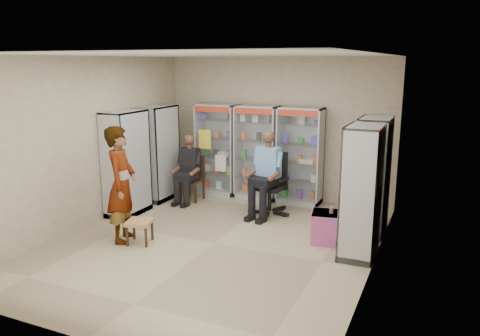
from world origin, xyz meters
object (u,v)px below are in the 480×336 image
at_px(cabinet_back_left, 217,149).
at_px(cabinet_back_mid, 257,153).
at_px(cabinet_right_far, 373,176).
at_px(cabinet_right_near, 361,192).
at_px(cabinet_left_far, 159,153).
at_px(office_chair, 270,184).
at_px(seated_shopkeeper, 269,176).
at_px(woven_stool_b, 140,232).
at_px(standing_man, 121,184).
at_px(wooden_chair, 192,179).
at_px(cabinet_left_near, 126,163).
at_px(cabinet_back_right, 300,156).
at_px(woven_stool_a, 352,216).
at_px(pink_trunk, 328,227).

bearing_deg(cabinet_back_left, cabinet_back_mid, 0.00).
relative_size(cabinet_right_far, cabinet_right_near, 1.00).
distance_m(cabinet_back_mid, cabinet_left_far, 2.10).
height_order(office_chair, seated_shopkeeper, seated_shopkeeper).
bearing_deg(woven_stool_b, standing_man, 177.60).
bearing_deg(standing_man, seated_shopkeeper, -59.21).
bearing_deg(cabinet_right_near, wooden_chair, 68.36).
bearing_deg(cabinet_left_near, wooden_chair, 152.39).
bearing_deg(cabinet_right_far, cabinet_back_mid, 66.35).
height_order(cabinet_right_near, seated_shopkeeper, cabinet_right_near).
xyz_separation_m(cabinet_back_right, standing_man, (-2.04, -3.20, -0.05)).
distance_m(cabinet_back_left, cabinet_left_far, 1.32).
distance_m(cabinet_right_near, wooden_chair, 4.10).
height_order(cabinet_right_near, wooden_chair, cabinet_right_near).
height_order(office_chair, woven_stool_b, office_chair).
distance_m(office_chair, woven_stool_b, 2.71).
xyz_separation_m(office_chair, woven_stool_a, (1.61, -0.07, -0.42)).
xyz_separation_m(cabinet_back_mid, woven_stool_b, (-0.76, -3.22, -0.80)).
bearing_deg(office_chair, cabinet_back_mid, 133.50).
bearing_deg(office_chair, cabinet_back_right, 81.14).
height_order(cabinet_left_near, office_chair, cabinet_left_near).
bearing_deg(cabinet_left_near, cabinet_back_right, 125.65).
bearing_deg(woven_stool_a, pink_trunk, -103.81).
xyz_separation_m(cabinet_right_far, cabinet_left_far, (-4.46, 0.20, 0.00)).
height_order(cabinet_back_left, seated_shopkeeper, cabinet_back_left).
relative_size(cabinet_back_left, woven_stool_b, 5.11).
bearing_deg(wooden_chair, cabinet_right_near, -21.64).
bearing_deg(woven_stool_b, cabinet_left_far, 116.05).
relative_size(cabinet_left_near, woven_stool_a, 5.23).
bearing_deg(cabinet_left_far, seated_shopkeeper, 88.59).
bearing_deg(cabinet_back_mid, standing_man, -108.75).
bearing_deg(cabinet_back_right, cabinet_left_far, -161.81).
bearing_deg(cabinet_right_far, woven_stool_b, 121.99).
bearing_deg(cabinet_right_near, cabinet_back_right, 36.16).
bearing_deg(cabinet_right_near, woven_stool_b, 106.46).
xyz_separation_m(wooden_chair, woven_stool_a, (3.45, -0.29, -0.28)).
relative_size(cabinet_right_near, standing_man, 1.05).
relative_size(cabinet_right_near, seated_shopkeeper, 1.29).
height_order(woven_stool_b, standing_man, standing_man).
height_order(cabinet_right_far, cabinet_right_near, same).
bearing_deg(cabinet_back_right, office_chair, -108.05).
distance_m(cabinet_left_near, woven_stool_b, 1.82).
distance_m(cabinet_left_far, woven_stool_b, 2.67).
xyz_separation_m(cabinet_left_near, wooden_chair, (0.68, 1.30, -0.53)).
distance_m(wooden_chair, woven_stool_a, 3.47).
distance_m(cabinet_back_left, office_chair, 1.89).
bearing_deg(cabinet_back_mid, cabinet_left_far, -153.68).
bearing_deg(wooden_chair, woven_stool_a, -4.75).
bearing_deg(cabinet_right_near, cabinet_left_near, 87.43).
height_order(wooden_chair, woven_stool_b, wooden_chair).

